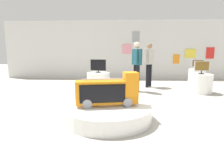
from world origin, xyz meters
name	(u,v)px	position (x,y,z in m)	size (l,w,h in m)	color
ground_plane	(126,111)	(0.00, 0.00, 0.00)	(30.00, 30.00, 0.00)	#B2ADA3
back_wall_display	(124,50)	(0.01, 5.35, 1.42)	(11.81, 0.13, 2.83)	silver
main_display_pedestal	(107,113)	(-0.39, -0.57, 0.15)	(1.79, 1.79, 0.29)	white
novelty_firetruck_tv	(108,92)	(-0.37, -0.58, 0.57)	(1.26, 0.51, 0.67)	gray
display_pedestal_left_rear	(201,83)	(2.50, 2.12, 0.32)	(0.74, 0.74, 0.63)	white
tv_on_left_rear	(202,67)	(2.50, 2.12, 0.87)	(0.50, 0.18, 0.42)	black
display_pedestal_center_rear	(197,77)	(3.00, 3.80, 0.32)	(0.66, 0.66, 0.63)	white
tv_on_center_rear	(198,64)	(3.00, 3.80, 0.85)	(0.44, 0.19, 0.39)	black
display_pedestal_right_rear	(98,81)	(-0.92, 2.37, 0.32)	(0.79, 0.79, 0.63)	white
tv_on_right_rear	(98,66)	(-0.91, 2.36, 0.88)	(0.55, 0.19, 0.45)	black
shopper_browsing_near_truck	(137,63)	(0.40, 2.25, 0.98)	(0.33, 0.53, 1.67)	black
shopper_browsing_rear	(149,62)	(0.94, 3.11, 0.97)	(0.39, 0.46, 1.66)	black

